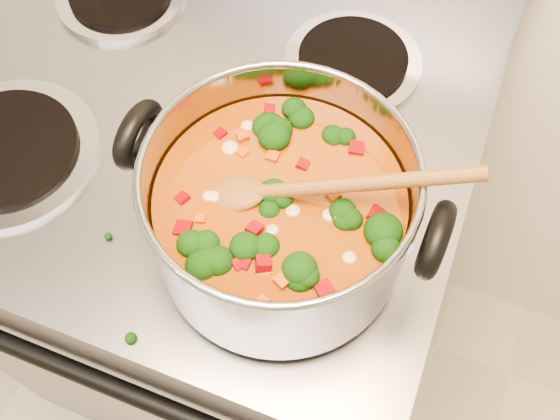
# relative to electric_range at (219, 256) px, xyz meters

# --- Properties ---
(electric_range) EXTENTS (0.74, 0.67, 1.08)m
(electric_range) POSITION_rel_electric_range_xyz_m (0.00, 0.00, 0.00)
(electric_range) COLOR gray
(electric_range) RESTS_ON ground
(stockpot) EXTENTS (0.32, 0.27, 0.16)m
(stockpot) POSITION_rel_electric_range_xyz_m (0.18, -0.15, 0.54)
(stockpot) COLOR #93939A
(stockpot) RESTS_ON electric_range
(wooden_spoon) EXTENTS (0.26, 0.10, 0.09)m
(wooden_spoon) POSITION_rel_electric_range_xyz_m (0.20, -0.15, 0.58)
(wooden_spoon) COLOR brown
(wooden_spoon) RESTS_ON stockpot
(cooktop_crumbs) EXTENTS (0.30, 0.34, 0.01)m
(cooktop_crumbs) POSITION_rel_electric_range_xyz_m (0.07, -0.25, 0.46)
(cooktop_crumbs) COLOR black
(cooktop_crumbs) RESTS_ON electric_range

